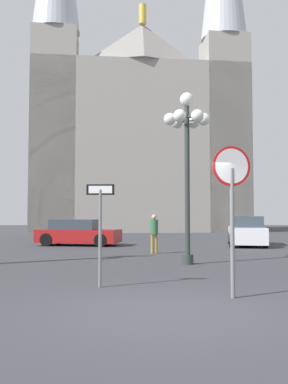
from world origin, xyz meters
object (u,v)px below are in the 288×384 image
Objects in this scene: one_way_arrow_sign at (100,223)px; parked_car_far_red at (78,233)px; cathedral at (139,116)px; pedestrian_walking at (154,230)px; stop_sign at (232,192)px; parked_car_near_white at (246,232)px; street_lamp at (187,138)px.

parked_car_far_red is (-2.24, 12.58, -0.74)m from one_way_arrow_sign.
cathedral is 26.28m from pedestrian_walking.
stop_sign is 0.61× the size of parked_car_near_white.
parked_car_near_white is at bearing 64.48° from street_lamp.
parked_car_near_white is at bearing 43.10° from pedestrian_walking.
one_way_arrow_sign is 14.00m from parked_car_near_white.
street_lamp reaches higher than one_way_arrow_sign.
pedestrian_walking is at bearing 103.53° from street_lamp.
stop_sign is at bearing -87.19° from cathedral.
stop_sign reaches higher than one_way_arrow_sign.
street_lamp is (1.43, -27.90, -7.30)m from cathedral.
cathedral is at bearing 91.26° from pedestrian_walking.
one_way_arrow_sign is (-2.55, 1.20, -0.60)m from stop_sign.
street_lamp is 10.12m from parked_car_far_red.
parked_car_far_red is (-3.16, -19.52, -10.63)m from cathedral.
street_lamp is 9.74m from parked_car_near_white.
parked_car_far_red is (-4.79, 13.79, -1.33)m from stop_sign.
street_lamp reaches higher than pedestrian_walking.
one_way_arrow_sign is 5.46m from street_lamp.
street_lamp is 4.89m from pedestrian_walking.
parked_car_near_white is (6.30, 12.48, -0.67)m from one_way_arrow_sign.
one_way_arrow_sign is at bearing -100.34° from pedestrian_walking.
cathedral is at bearing 105.35° from parked_car_near_white.
street_lamp is 1.17× the size of parked_car_near_white.
one_way_arrow_sign is 0.40× the size of street_lamp.
stop_sign is at bearing -83.12° from pedestrian_walking.
parked_car_far_red is 2.80× the size of pedestrian_walking.
stop_sign is at bearing -25.26° from one_way_arrow_sign.
parked_car_near_white is (5.38, -19.62, -10.56)m from cathedral.
cathedral is at bearing 80.80° from parked_car_far_red.
street_lamp is 3.48× the size of pedestrian_walking.
pedestrian_walking reaches higher than parked_car_far_red.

